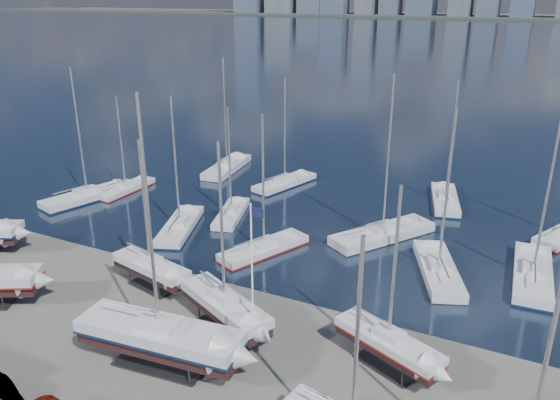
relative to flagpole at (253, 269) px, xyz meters
The scene contains 20 objects.
ground 8.93m from the flagpole, 152.51° to the right, with size 1400.00×1400.00×0.00m, color #605E59.
water 307.23m from the flagpole, 91.03° to the left, with size 1400.00×600.00×0.40m, color #19273A.
far_shore 567.17m from the flagpole, 90.56° to the left, with size 1400.00×80.00×2.20m, color #2D332D.
sailboat_cradle_2 13.40m from the flagpole, 163.52° to the left, with size 8.25×3.87×13.22m.
sailboat_cradle_3 7.78m from the flagpole, 137.18° to the right, with size 11.99×4.43×18.72m.
sailboat_cradle_4 5.44m from the flagpole, 160.97° to the left, with size 9.17×6.02×14.71m.
sailboat_cradle_6 10.39m from the flagpole, 12.84° to the left, with size 8.26×5.20×13.20m.
sailboat_moored_0 37.48m from the flagpole, 152.66° to the left, with size 6.18×11.70×16.84m.
sailboat_moored_1 37.97m from the flagpole, 145.03° to the left, with size 2.72×8.73×12.93m.
sailboat_moored_2 42.58m from the flagpole, 124.27° to the left, with size 4.55×11.35×16.66m.
sailboat_moored_3 23.28m from the flagpole, 139.74° to the left, with size 6.19×10.52×15.20m.
sailboat_moored_4 25.37m from the flagpole, 125.04° to the left, with size 4.93×9.06×13.17m.
sailboat_moored_5 35.61m from the flagpole, 112.36° to the left, with size 5.47×10.25×14.76m.
sailboat_moored_6 16.45m from the flagpole, 115.39° to the left, with size 6.31×9.96×14.46m.
sailboat_moored_7 23.14m from the flagpole, 82.37° to the left, with size 9.12×11.67×17.75m.
sailboat_moored_8 36.58m from the flagpole, 79.08° to the left, with size 5.33×10.68×15.39m.
sailboat_moored_9 20.39m from the flagpole, 60.20° to the left, with size 6.66×10.89×15.92m.
sailboat_moored_10 26.99m from the flagpole, 48.60° to the left, with size 3.77×11.48×16.94m.
car_b 17.38m from the flagpole, 132.67° to the right, with size 1.45×4.17×1.37m, color gray.
flagpole is the anchor object (origin of this frame).
Camera 1 is at (21.89, -35.88, 24.00)m, focal length 35.00 mm.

